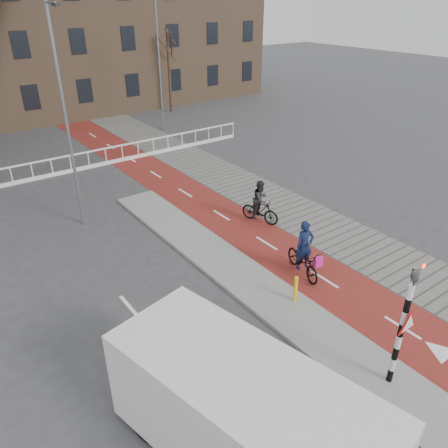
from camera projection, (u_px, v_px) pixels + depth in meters
ground at (341, 330)px, 12.63m from camera, size 120.00×120.00×0.00m
bike_lane at (196, 200)px, 20.54m from camera, size 2.50×60.00×0.01m
sidewalk at (243, 186)px, 22.00m from camera, size 3.00×60.00×0.01m
curb_island at (238, 273)px, 15.09m from camera, size 1.80×16.00×0.12m
traffic_signal at (404, 322)px, 9.95m from camera, size 0.80×0.80×3.68m
bollard at (295, 289)px, 13.44m from camera, size 0.12×0.12×0.88m
cyclist_near at (304, 257)px, 14.84m from camera, size 1.14×2.03×2.00m
cyclist_far at (260, 205)px, 18.20m from camera, size 1.05×1.79×1.86m
van at (244, 418)px, 8.52m from camera, size 3.46×6.05×2.45m
railing at (12, 179)px, 21.99m from camera, size 28.00×0.10×0.99m
tree_right at (169, 71)px, 34.45m from camera, size 0.21×0.21×6.26m
streetlight_near at (67, 125)px, 16.42m from camera, size 0.12×0.12×8.45m
streetlight_right at (159, 67)px, 29.16m from camera, size 0.12×0.12×8.45m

